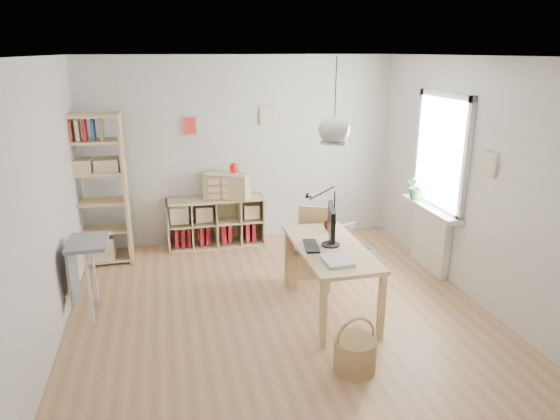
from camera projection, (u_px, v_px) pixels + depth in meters
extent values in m
plane|color=#AC8056|center=(277.00, 308.00, 5.59)|extent=(4.50, 4.50, 0.00)
plane|color=white|center=(243.00, 151.00, 7.26)|extent=(4.50, 0.00, 4.50)
plane|color=white|center=(358.00, 287.00, 3.09)|extent=(4.50, 0.00, 4.50)
plane|color=white|center=(44.00, 207.00, 4.69)|extent=(0.00, 4.50, 4.50)
plane|color=white|center=(470.00, 180.00, 5.67)|extent=(0.00, 4.50, 4.50)
plane|color=white|center=(277.00, 56.00, 4.77)|extent=(4.50, 4.50, 0.00)
cylinder|color=black|center=(336.00, 92.00, 4.85)|extent=(0.01, 0.01, 0.68)
ellipsoid|color=white|center=(334.00, 129.00, 4.96)|extent=(0.32, 0.32, 0.27)
cube|color=white|center=(442.00, 152.00, 6.16)|extent=(0.03, 1.00, 1.30)
cube|color=white|center=(466.00, 161.00, 5.65)|extent=(0.06, 0.08, 1.46)
cube|color=white|center=(419.00, 145.00, 6.66)|extent=(0.06, 0.08, 1.46)
cube|color=white|center=(446.00, 95.00, 5.94)|extent=(0.06, 1.16, 0.08)
cube|color=white|center=(435.00, 206.00, 6.37)|extent=(0.06, 1.16, 0.08)
cube|color=white|center=(431.00, 239.00, 6.50)|extent=(0.10, 0.80, 0.80)
cube|color=white|center=(430.00, 208.00, 6.36)|extent=(0.22, 1.20, 0.06)
cube|color=#E1B781|center=(330.00, 248.00, 5.35)|extent=(0.70, 1.50, 0.04)
cube|color=#E1B781|center=(323.00, 314.00, 4.75)|extent=(0.06, 0.06, 0.71)
cube|color=#E1B781|center=(287.00, 258.00, 6.05)|extent=(0.06, 0.06, 0.71)
cube|color=#E1B781|center=(381.00, 307.00, 4.88)|extent=(0.06, 0.06, 0.71)
cube|color=#E1B781|center=(334.00, 253.00, 6.18)|extent=(0.06, 0.06, 0.71)
cube|color=#D0B989|center=(217.00, 244.00, 7.38)|extent=(1.40, 0.38, 0.03)
cube|color=#D0B989|center=(215.00, 200.00, 7.17)|extent=(1.40, 0.38, 0.03)
cube|color=#D0B989|center=(168.00, 226.00, 7.12)|extent=(0.03, 0.38, 0.72)
cube|color=#D0B989|center=(262.00, 219.00, 7.42)|extent=(0.03, 0.38, 0.72)
cube|color=#D0B989|center=(215.00, 218.00, 7.44)|extent=(1.40, 0.02, 0.72)
cube|color=maroon|center=(176.00, 236.00, 7.22)|extent=(0.06, 0.26, 0.30)
cube|color=maroon|center=(183.00, 235.00, 7.24)|extent=(0.05, 0.26, 0.30)
cube|color=maroon|center=(188.00, 235.00, 7.25)|extent=(0.05, 0.26, 0.30)
cube|color=maroon|center=(201.00, 234.00, 7.30)|extent=(0.05, 0.26, 0.30)
cube|color=maroon|center=(208.00, 233.00, 7.32)|extent=(0.05, 0.26, 0.30)
cube|color=maroon|center=(223.00, 232.00, 7.37)|extent=(0.06, 0.26, 0.30)
cube|color=maroon|center=(229.00, 232.00, 7.39)|extent=(0.06, 0.26, 0.30)
cube|color=maroon|center=(247.00, 230.00, 7.44)|extent=(0.06, 0.26, 0.30)
cube|color=maroon|center=(252.00, 230.00, 7.46)|extent=(0.05, 0.26, 0.30)
cube|color=#E1B781|center=(64.00, 193.00, 6.43)|extent=(0.04, 0.38, 2.00)
cube|color=#E1B781|center=(126.00, 189.00, 6.59)|extent=(0.04, 0.38, 2.00)
cube|color=#E1B781|center=(103.00, 258.00, 6.80)|extent=(0.76, 0.38, 0.03)
cube|color=#E1B781|center=(100.00, 230.00, 6.68)|extent=(0.76, 0.38, 0.03)
cube|color=#E1B781|center=(97.00, 202.00, 6.56)|extent=(0.76, 0.38, 0.03)
cube|color=#E1B781|center=(93.00, 172.00, 6.44)|extent=(0.76, 0.38, 0.03)
cube|color=#E1B781|center=(89.00, 142.00, 6.31)|extent=(0.76, 0.38, 0.03)
cube|color=#E1B781|center=(86.00, 115.00, 6.21)|extent=(0.76, 0.38, 0.03)
cube|color=navy|center=(64.00, 131.00, 6.21)|extent=(0.04, 0.18, 0.26)
cube|color=maroon|center=(71.00, 131.00, 6.23)|extent=(0.04, 0.18, 0.26)
cube|color=beige|center=(78.00, 130.00, 6.24)|extent=(0.04, 0.18, 0.26)
cube|color=maroon|center=(85.00, 130.00, 6.26)|extent=(0.04, 0.18, 0.26)
cube|color=navy|center=(93.00, 130.00, 6.28)|extent=(0.04, 0.18, 0.26)
cube|color=beige|center=(101.00, 130.00, 6.30)|extent=(0.04, 0.18, 0.26)
cube|color=gray|center=(87.00, 242.00, 5.23)|extent=(0.40, 0.55, 0.04)
cylinder|color=white|center=(89.00, 288.00, 5.16)|extent=(0.03, 0.03, 0.82)
cylinder|color=white|center=(94.00, 270.00, 5.56)|extent=(0.03, 0.03, 0.82)
cube|color=gray|center=(73.00, 273.00, 5.29)|extent=(0.02, 0.50, 0.62)
cube|color=gray|center=(315.00, 247.00, 6.00)|extent=(0.60, 0.60, 0.07)
cube|color=#E1B781|center=(296.00, 273.00, 5.93)|extent=(0.05, 0.05, 0.46)
cube|color=#E1B781|center=(300.00, 260.00, 6.30)|extent=(0.05, 0.05, 0.46)
cube|color=#E1B781|center=(329.00, 275.00, 5.87)|extent=(0.05, 0.05, 0.46)
cube|color=#E1B781|center=(332.00, 262.00, 6.24)|extent=(0.05, 0.05, 0.46)
cube|color=#E1B781|center=(317.00, 223.00, 6.12)|extent=(0.44, 0.21, 0.41)
cylinder|color=olive|center=(355.00, 355.00, 4.46)|extent=(0.38, 0.38, 0.31)
torus|color=olive|center=(356.00, 337.00, 4.40)|extent=(0.38, 0.08, 0.38)
cube|color=#B9B9B5|center=(353.00, 267.00, 6.63)|extent=(0.59, 0.50, 0.02)
cube|color=#B9B9B5|center=(340.00, 262.00, 6.46)|extent=(0.14, 0.32, 0.26)
cube|color=#B9B9B5|center=(366.00, 254.00, 6.73)|extent=(0.14, 0.32, 0.26)
cube|color=#B9B9B5|center=(362.00, 262.00, 6.47)|extent=(0.47, 0.20, 0.26)
cube|color=#B9B9B5|center=(345.00, 254.00, 6.72)|extent=(0.47, 0.20, 0.26)
cube|color=#B9B9B5|center=(338.00, 235.00, 6.76)|extent=(0.52, 0.34, 0.32)
sphere|color=yellow|center=(349.00, 257.00, 6.47)|extent=(0.11, 0.11, 0.11)
sphere|color=#186FAC|center=(356.00, 252.00, 6.66)|extent=(0.11, 0.11, 0.11)
sphere|color=#BC5817|center=(353.00, 255.00, 6.55)|extent=(0.11, 0.11, 0.11)
sphere|color=green|center=(365.00, 253.00, 6.60)|extent=(0.11, 0.11, 0.11)
cylinder|color=black|center=(331.00, 244.00, 5.36)|extent=(0.20, 0.20, 0.02)
cylinder|color=black|center=(331.00, 240.00, 5.35)|extent=(0.05, 0.05, 0.09)
cube|color=black|center=(331.00, 221.00, 5.28)|extent=(0.17, 0.50, 0.33)
cube|color=black|center=(311.00, 246.00, 5.32)|extent=(0.20, 0.39, 0.02)
cylinder|color=black|center=(334.00, 223.00, 6.02)|extent=(0.06, 0.06, 0.04)
cylinder|color=black|center=(334.00, 207.00, 5.96)|extent=(0.02, 0.02, 0.39)
cone|color=black|center=(310.00, 197.00, 5.75)|extent=(0.10, 0.07, 0.09)
sphere|color=#4C0A0E|center=(330.00, 225.00, 5.81)|extent=(0.13, 0.13, 0.13)
cube|color=white|center=(337.00, 260.00, 4.94)|extent=(0.27, 0.34, 0.03)
cube|color=#D0B989|center=(227.00, 186.00, 7.15)|extent=(0.69, 0.52, 0.36)
ellipsoid|color=#AB100E|center=(234.00, 168.00, 7.09)|extent=(0.13, 0.13, 0.16)
imported|color=#2B6C28|center=(417.00, 186.00, 6.60)|extent=(0.35, 0.32, 0.35)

